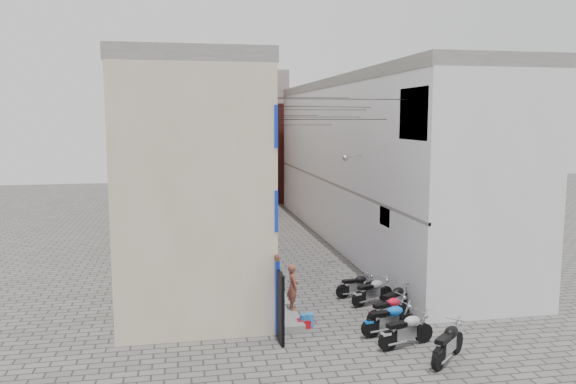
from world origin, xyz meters
TOP-DOWN VIEW (x-y plane):
  - ground at (0.00, 0.00)m, footprint 90.00×90.00m
  - plinth at (-2.05, 13.00)m, footprint 0.90×26.00m
  - building_left at (-4.98, 12.95)m, footprint 5.10×27.00m
  - building_right at (5.00, 13.00)m, footprint 5.94×26.00m
  - building_far_brick_left at (-2.00, 28.00)m, footprint 6.00×6.00m
  - building_far_brick_right at (3.00, 30.00)m, footprint 5.00×6.00m
  - building_far_concrete at (0.00, 34.00)m, footprint 8.00×5.00m
  - far_shopfront at (0.00, 25.20)m, footprint 2.00×0.30m
  - overhead_wires at (0.00, 7.64)m, footprint 5.80×13.02m
  - motorcycle_a at (1.90, -2.80)m, footprint 1.95×1.85m
  - motorcycle_b at (1.13, -1.62)m, footprint 2.06×1.13m
  - motorcycle_c at (0.97, -0.63)m, footprint 2.02×0.96m
  - motorcycle_d at (1.33, 0.32)m, footprint 1.89×1.15m
  - motorcycle_e at (1.90, 1.23)m, footprint 1.88×1.60m
  - motorcycle_f at (1.45, 2.30)m, footprint 1.95×1.22m
  - motorcycle_g at (1.14, 3.25)m, footprint 1.79×0.84m
  - person_a at (-1.70, 1.64)m, footprint 0.43×0.61m
  - person_b at (-2.35, 2.13)m, footprint 0.95×1.01m
  - water_jug_near at (-1.55, 0.50)m, footprint 0.37×0.37m
  - water_jug_far at (-1.37, 0.50)m, footprint 0.38×0.38m
  - red_crate at (-1.55, 0.50)m, footprint 0.46×0.36m

SIDE VIEW (x-z plane):
  - ground at x=0.00m, z-range 0.00..0.00m
  - plinth at x=-2.05m, z-range 0.00..0.25m
  - red_crate at x=-1.55m, z-range 0.00..0.27m
  - water_jug_near at x=-1.55m, z-range 0.00..0.45m
  - water_jug_far at x=-1.37m, z-range 0.00..0.46m
  - motorcycle_g at x=1.14m, z-range 0.00..1.00m
  - motorcycle_d at x=1.33m, z-range 0.00..1.04m
  - motorcycle_f at x=1.45m, z-range 0.00..1.08m
  - motorcycle_e at x=1.90m, z-range 0.00..1.09m
  - motorcycle_c at x=0.97m, z-range 0.00..1.12m
  - motorcycle_b at x=1.13m, z-range 0.00..1.14m
  - motorcycle_a at x=1.90m, z-range 0.00..1.19m
  - person_a at x=-1.70m, z-range 0.25..1.85m
  - person_b at x=-2.35m, z-range 0.25..1.90m
  - far_shopfront at x=0.00m, z-range 0.00..2.40m
  - building_far_brick_right at x=3.00m, z-range 0.00..8.00m
  - building_left at x=-4.98m, z-range 0.00..9.00m
  - building_right at x=5.00m, z-range 0.01..9.01m
  - building_far_brick_left at x=-2.00m, z-range 0.00..10.00m
  - building_far_concrete at x=0.00m, z-range 0.00..11.00m
  - overhead_wires at x=0.00m, z-range 6.46..7.79m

